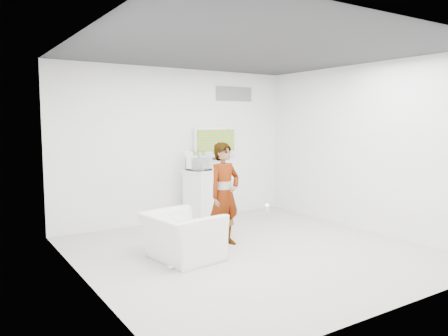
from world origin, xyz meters
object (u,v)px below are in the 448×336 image
at_px(pedestal, 199,196).
at_px(person, 224,194).
at_px(armchair, 182,236).
at_px(tv, 215,142).
at_px(floor_uplight, 267,211).

bearing_deg(pedestal, person, -105.86).
bearing_deg(person, pedestal, 63.27).
bearing_deg(armchair, person, -80.53).
height_order(person, pedestal, person).
relative_size(tv, armchair, 0.97).
bearing_deg(floor_uplight, armchair, -151.55).
bearing_deg(person, armchair, -174.15).
height_order(tv, pedestal, tv).
bearing_deg(armchair, pedestal, -42.75).
bearing_deg(floor_uplight, tv, 135.88).
relative_size(armchair, pedestal, 1.01).
relative_size(person, pedestal, 1.61).
bearing_deg(floor_uplight, pedestal, 162.30).
distance_m(armchair, floor_uplight, 3.10).
distance_m(person, armchair, 1.05).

